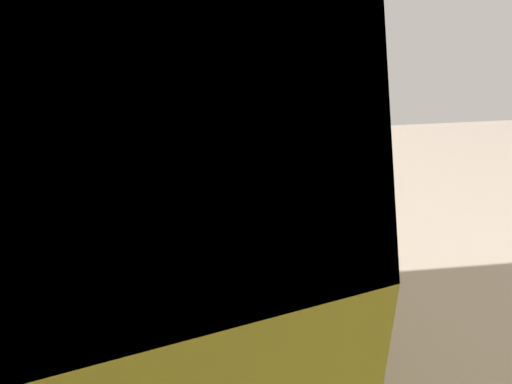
{
  "coord_description": "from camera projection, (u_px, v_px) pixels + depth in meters",
  "views": [
    {
      "loc": [
        -1.61,
        1.38,
        1.73
      ],
      "look_at": [
        -0.66,
        1.27,
        1.23
      ],
      "focal_mm": 34.93,
      "sensor_mm": 36.0,
      "label": 1
    }
  ],
  "objects": [
    {
      "name": "bowl",
      "position": [
        255.0,
        286.0,
        1.26
      ],
      "size": [
        0.16,
        0.16,
        0.07
      ],
      "color": "#4C8CBF",
      "rests_on": "counter_run"
    },
    {
      "name": "wall_back",
      "position": [
        82.0,
        89.0,
        1.58
      ],
      "size": [
        3.84,
        0.12,
        2.58
      ],
      "primitive_type": "cube",
      "color": "#E3D078",
      "rests_on": "ground_plane"
    },
    {
      "name": "kettle",
      "position": [
        240.0,
        198.0,
        1.59
      ],
      "size": [
        0.2,
        0.15,
        0.18
      ],
      "color": "#B7BABF",
      "rests_on": "counter_run"
    },
    {
      "name": "counter_run",
      "position": [
        216.0,
        374.0,
        1.63
      ],
      "size": [
        2.84,
        0.65,
        0.9
      ],
      "color": "#C3BD61",
      "rests_on": "ground_plane"
    },
    {
      "name": "oven_range",
      "position": [
        205.0,
        156.0,
        3.18
      ],
      "size": [
        0.71,
        0.68,
        1.08
      ],
      "color": "#B7BABF",
      "rests_on": "ground_plane"
    },
    {
      "name": "microwave",
      "position": [
        197.0,
        127.0,
        1.98
      ],
      "size": [
        0.47,
        0.36,
        0.29
      ],
      "color": "white",
      "rests_on": "counter_run"
    },
    {
      "name": "ground_plane",
      "position": [
        503.0,
        343.0,
        2.37
      ],
      "size": [
        5.95,
        5.95,
        0.0
      ],
      "primitive_type": "plane",
      "color": "gray"
    }
  ]
}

